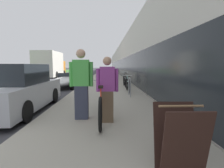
{
  "coord_description": "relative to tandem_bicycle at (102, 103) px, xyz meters",
  "views": [
    {
      "loc": [
        5.1,
        -3.48,
        1.52
      ],
      "look_at": [
        5.64,
        14.51,
        -0.4
      ],
      "focal_mm": 28.0,
      "sensor_mm": 36.0,
      "label": 1
    }
  ],
  "objects": [
    {
      "name": "tandem_bicycle",
      "position": [
        0.0,
        0.0,
        0.0
      ],
      "size": [
        0.52,
        2.79,
        0.94
      ],
      "color": "black",
      "rests_on": "sidewalk_slab"
    },
    {
      "name": "lawn_strip",
      "position": [
        -12.08,
        23.91,
        -0.51
      ],
      "size": [
        6.99,
        70.0,
        0.03
      ],
      "color": "#3D7533",
      "rests_on": "ground"
    },
    {
      "name": "sidewalk_slab",
      "position": [
        0.14,
        19.91,
        -0.46
      ],
      "size": [
        3.77,
        70.0,
        0.13
      ],
      "color": "#A39E8E",
      "rests_on": "ground"
    },
    {
      "name": "sandwich_board_sign",
      "position": [
        1.06,
        -2.47,
        0.05
      ],
      "size": [
        0.56,
        0.56,
        0.9
      ],
      "color": "#331E19",
      "rests_on": "sidewalk_slab"
    },
    {
      "name": "person_rider",
      "position": [
        0.15,
        -0.36,
        0.41
      ],
      "size": [
        0.54,
        0.21,
        1.6
      ],
      "color": "brown",
      "rests_on": "sidewalk_slab"
    },
    {
      "name": "cruiser_bike_farthest",
      "position": [
        1.55,
        9.01,
        -0.02
      ],
      "size": [
        0.52,
        1.74,
        0.9
      ],
      "color": "black",
      "rests_on": "sidewalk_slab"
    },
    {
      "name": "parked_sedan_curbside",
      "position": [
        -2.84,
        1.26,
        0.18
      ],
      "size": [
        1.81,
        4.15,
        1.56
      ],
      "color": "silver",
      "rests_on": "ground"
    },
    {
      "name": "cruiser_bike_nearest",
      "position": [
        1.26,
        4.59,
        -0.04
      ],
      "size": [
        0.52,
        1.68,
        0.84
      ],
      "color": "black",
      "rests_on": "sidewalk_slab"
    },
    {
      "name": "person_bystander",
      "position": [
        -0.52,
        -0.08,
        0.51
      ],
      "size": [
        0.61,
        0.24,
        1.8
      ],
      "color": "#33384C",
      "rests_on": "sidewalk_slab"
    },
    {
      "name": "moving_truck",
      "position": [
        -6.73,
        16.85,
        1.04
      ],
      "size": [
        2.43,
        6.08,
        3.11
      ],
      "color": "orange",
      "rests_on": "ground"
    },
    {
      "name": "bike_rack_hoop",
      "position": [
        1.17,
        3.26,
        0.12
      ],
      "size": [
        0.05,
        0.6,
        0.84
      ],
      "color": "gray",
      "rests_on": "sidewalk_slab"
    },
    {
      "name": "cruiser_bike_middle",
      "position": [
        1.32,
        6.84,
        -0.0
      ],
      "size": [
        0.52,
        1.84,
        0.95
      ],
      "color": "black",
      "rests_on": "sidewalk_slab"
    },
    {
      "name": "vintage_roadster_curbside",
      "position": [
        -2.77,
        7.48,
        -0.1
      ],
      "size": [
        1.74,
        4.1,
        0.98
      ],
      "color": "white",
      "rests_on": "ground"
    },
    {
      "name": "storefront_facade",
      "position": [
        7.05,
        27.91,
        1.79
      ],
      "size": [
        10.01,
        70.0,
        4.64
      ],
      "color": "silver",
      "rests_on": "ground"
    }
  ]
}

